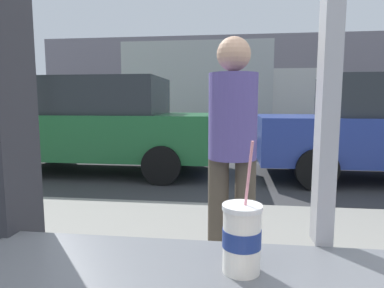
# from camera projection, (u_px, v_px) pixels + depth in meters

# --- Properties ---
(ground_plane) EXTENTS (60.00, 60.00, 0.00)m
(ground_plane) POSITION_uv_depth(u_px,v_px,m) (243.00, 152.00, 8.92)
(ground_plane) COLOR #38383A
(sidewalk_strip) EXTENTS (16.00, 2.80, 0.12)m
(sidewalk_strip) POSITION_uv_depth(u_px,v_px,m) (266.00, 266.00, 2.61)
(sidewalk_strip) COLOR gray
(sidewalk_strip) RESTS_ON ground
(building_facade_far) EXTENTS (28.00, 1.20, 5.87)m
(building_facade_far) POSITION_uv_depth(u_px,v_px,m) (238.00, 79.00, 23.43)
(building_facade_far) COLOR gray
(building_facade_far) RESTS_ON ground
(soda_cup_left) EXTENTS (0.10, 0.10, 0.33)m
(soda_cup_left) POSITION_uv_depth(u_px,v_px,m) (242.00, 237.00, 0.82)
(soda_cup_left) COLOR white
(soda_cup_left) RESTS_ON window_counter
(parked_car_green) EXTENTS (4.53, 1.98, 1.79)m
(parked_car_green) POSITION_uv_depth(u_px,v_px,m) (100.00, 125.00, 6.39)
(parked_car_green) COLOR #236B38
(parked_car_green) RESTS_ON ground
(box_truck) EXTENTS (6.50, 2.44, 3.23)m
(box_truck) POSITION_uv_depth(u_px,v_px,m) (218.00, 91.00, 11.42)
(box_truck) COLOR beige
(box_truck) RESTS_ON ground
(pedestrian) EXTENTS (0.32, 0.32, 1.63)m
(pedestrian) POSITION_uv_depth(u_px,v_px,m) (232.00, 145.00, 2.21)
(pedestrian) COLOR #4C4236
(pedestrian) RESTS_ON sidewalk_strip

